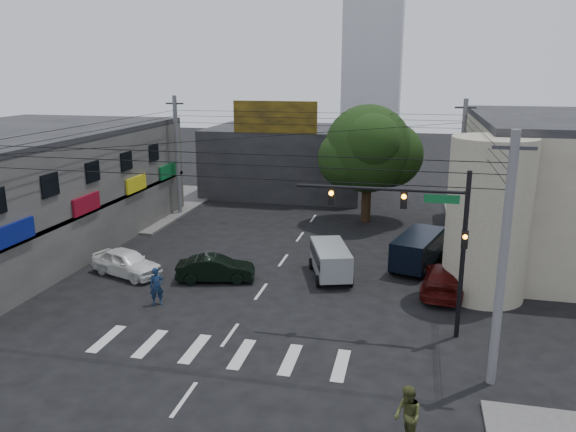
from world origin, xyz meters
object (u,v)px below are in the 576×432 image
(traffic_gantry, at_px, (423,226))
(silver_minivan, at_px, (330,262))
(dark_sedan, at_px, (216,269))
(navy_van, at_px, (418,251))
(maroon_sedan, at_px, (444,279))
(utility_pole_far_left, at_px, (177,156))
(traffic_officer, at_px, (157,286))
(street_tree, at_px, (368,149))
(pedestrian_olive, at_px, (408,416))
(utility_pole_near_right, at_px, (503,264))
(utility_pole_far_right, at_px, (461,166))
(white_compact, at_px, (127,262))

(traffic_gantry, bearing_deg, silver_minivan, 128.45)
(dark_sedan, xyz_separation_m, navy_van, (10.60, 4.59, 0.29))
(maroon_sedan, bearing_deg, utility_pole_far_left, -24.40)
(navy_van, bearing_deg, traffic_officer, 139.81)
(traffic_gantry, height_order, traffic_officer, traffic_gantry)
(traffic_gantry, relative_size, maroon_sedan, 1.36)
(street_tree, relative_size, traffic_gantry, 1.21)
(maroon_sedan, height_order, pedestrian_olive, pedestrian_olive)
(utility_pole_near_right, height_order, utility_pole_far_right, same)
(white_compact, bearing_deg, navy_van, -52.89)
(street_tree, distance_m, maroon_sedan, 14.78)
(traffic_gantry, height_order, pedestrian_olive, traffic_gantry)
(white_compact, xyz_separation_m, navy_van, (15.70, 4.86, 0.24))
(traffic_officer, bearing_deg, dark_sedan, 36.80)
(silver_minivan, relative_size, navy_van, 0.85)
(traffic_gantry, distance_m, utility_pole_near_right, 4.41)
(utility_pole_far_left, distance_m, traffic_officer, 18.10)
(utility_pole_far_right, bearing_deg, pedestrian_olive, -96.78)
(navy_van, bearing_deg, street_tree, 38.02)
(street_tree, relative_size, silver_minivan, 1.96)
(traffic_gantry, relative_size, white_compact, 1.54)
(pedestrian_olive, bearing_deg, silver_minivan, 170.15)
(traffic_officer, bearing_deg, navy_van, 5.57)
(white_compact, bearing_deg, utility_pole_near_right, -91.40)
(dark_sedan, height_order, silver_minivan, silver_minivan)
(utility_pole_near_right, relative_size, maroon_sedan, 1.73)
(utility_pole_near_right, xyz_separation_m, maroon_sedan, (-1.33, 8.49, -3.86))
(dark_sedan, height_order, white_compact, white_compact)
(utility_pole_far_left, xyz_separation_m, white_compact, (2.61, -13.32, -3.86))
(traffic_gantry, xyz_separation_m, traffic_officer, (-12.30, 0.33, -3.90))
(traffic_gantry, distance_m, utility_pole_far_right, 17.21)
(utility_pole_far_left, xyz_separation_m, navy_van, (18.31, -8.47, -3.62))
(traffic_gantry, relative_size, silver_minivan, 1.62)
(silver_minivan, bearing_deg, traffic_gantry, -159.33)
(navy_van, distance_m, traffic_officer, 14.78)
(utility_pole_near_right, distance_m, navy_van, 12.85)
(dark_sedan, bearing_deg, traffic_gantry, -124.00)
(maroon_sedan, bearing_deg, pedestrian_olive, 89.80)
(utility_pole_near_right, height_order, silver_minivan, utility_pole_near_right)
(utility_pole_near_right, bearing_deg, traffic_gantry, 127.42)
(silver_minivan, height_order, navy_van, navy_van)
(street_tree, height_order, traffic_gantry, street_tree)
(street_tree, bearing_deg, utility_pole_far_left, -176.05)
(utility_pole_far_left, bearing_deg, silver_minivan, -39.17)
(utility_pole_far_left, height_order, utility_pole_far_right, same)
(dark_sedan, relative_size, silver_minivan, 0.99)
(utility_pole_near_right, bearing_deg, navy_van, 102.58)
(utility_pole_near_right, height_order, white_compact, utility_pole_near_right)
(maroon_sedan, bearing_deg, navy_van, -62.06)
(street_tree, relative_size, utility_pole_far_left, 0.95)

